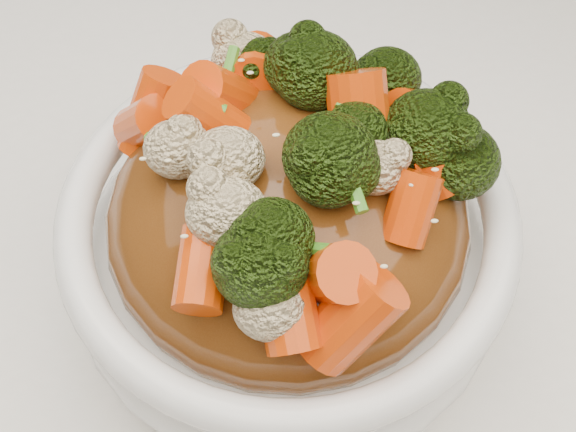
{
  "coord_description": "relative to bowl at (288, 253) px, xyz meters",
  "views": [
    {
      "loc": [
        0.02,
        -0.22,
        1.12
      ],
      "look_at": [
        0.03,
        -0.02,
        0.82
      ],
      "focal_mm": 50.0,
      "sensor_mm": 36.0,
      "label": 1
    }
  ],
  "objects": [
    {
      "name": "tablecloth",
      "position": [
        -0.03,
        0.02,
        -0.06
      ],
      "size": [
        1.2,
        0.8,
        0.04
      ],
      "primitive_type": "cube",
      "color": "white",
      "rests_on": "dining_table"
    },
    {
      "name": "bowl",
      "position": [
        0.0,
        0.0,
        0.0
      ],
      "size": [
        0.22,
        0.22,
        0.08
      ],
      "primitive_type": null,
      "rotation": [
        0.0,
        0.0,
        0.08
      ],
      "color": "white",
      "rests_on": "tablecloth"
    },
    {
      "name": "sauce_base",
      "position": [
        0.0,
        -0.0,
        0.03
      ],
      "size": [
        0.18,
        0.18,
        0.09
      ],
      "primitive_type": "ellipsoid",
      "rotation": [
        0.0,
        0.0,
        0.08
      ],
      "color": "#582D0F",
      "rests_on": "bowl"
    },
    {
      "name": "carrots",
      "position": [
        0.0,
        -0.0,
        0.09
      ],
      "size": [
        0.18,
        0.18,
        0.05
      ],
      "primitive_type": null,
      "rotation": [
        0.0,
        0.0,
        0.08
      ],
      "color": "#D84107",
      "rests_on": "sauce_base"
    },
    {
      "name": "broccoli",
      "position": [
        0.0,
        -0.0,
        0.09
      ],
      "size": [
        0.18,
        0.18,
        0.04
      ],
      "primitive_type": null,
      "rotation": [
        0.0,
        0.0,
        0.08
      ],
      "color": "black",
      "rests_on": "sauce_base"
    },
    {
      "name": "cauliflower",
      "position": [
        0.0,
        -0.0,
        0.09
      ],
      "size": [
        0.18,
        0.18,
        0.03
      ],
      "primitive_type": null,
      "rotation": [
        0.0,
        0.0,
        0.08
      ],
      "color": "beige",
      "rests_on": "sauce_base"
    },
    {
      "name": "scallions",
      "position": [
        0.0,
        -0.0,
        0.09
      ],
      "size": [
        0.13,
        0.13,
        0.02
      ],
      "primitive_type": null,
      "rotation": [
        0.0,
        0.0,
        0.08
      ],
      "color": "#3C7F1D",
      "rests_on": "sauce_base"
    },
    {
      "name": "sesame_seeds",
      "position": [
        0.0,
        -0.0,
        0.09
      ],
      "size": [
        0.16,
        0.16,
        0.01
      ],
      "primitive_type": null,
      "rotation": [
        0.0,
        0.0,
        0.08
      ],
      "color": "beige",
      "rests_on": "sauce_base"
    }
  ]
}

